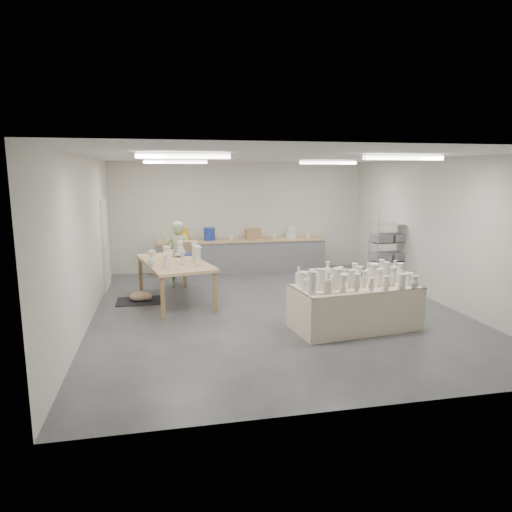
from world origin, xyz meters
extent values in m
plane|color=#424449|center=(0.00, 0.00, 0.00)|extent=(8.00, 8.00, 0.00)
cube|color=white|center=(0.00, 0.00, 2.99)|extent=(7.00, 8.00, 0.02)
cube|color=silver|center=(0.00, 4.00, 1.50)|extent=(7.00, 0.02, 3.00)
cube|color=silver|center=(0.00, -4.00, 1.50)|extent=(7.00, 0.02, 3.00)
cube|color=silver|center=(-3.50, 0.00, 1.50)|extent=(0.02, 8.00, 3.00)
cube|color=silver|center=(3.50, 0.00, 1.50)|extent=(0.02, 8.00, 3.00)
cube|color=white|center=(-3.47, 2.60, 1.05)|extent=(0.05, 0.90, 2.10)
cube|color=white|center=(-1.80, -1.50, 2.94)|extent=(1.40, 0.12, 0.08)
cube|color=white|center=(1.80, -1.50, 2.94)|extent=(1.40, 0.12, 0.08)
cube|color=white|center=(-1.80, 2.00, 2.94)|extent=(1.40, 0.12, 0.08)
cube|color=white|center=(1.80, 2.00, 2.94)|extent=(1.40, 0.12, 0.08)
cube|color=tan|center=(0.00, 3.68, 0.87)|extent=(4.60, 0.60, 0.06)
cube|color=slate|center=(0.00, 3.68, 0.42)|extent=(4.60, 0.55, 0.84)
cylinder|color=yellow|center=(-1.60, 3.68, 1.07)|extent=(0.30, 0.30, 0.34)
cylinder|color=#1F35A9|center=(-0.90, 3.68, 1.07)|extent=(0.30, 0.30, 0.34)
cylinder|color=white|center=(1.40, 3.68, 1.07)|extent=(0.30, 0.30, 0.34)
cube|color=#9B6D4B|center=(0.30, 3.68, 1.04)|extent=(0.40, 0.30, 0.28)
cylinder|color=white|center=(-2.00, 3.68, 0.97)|extent=(0.10, 0.10, 0.14)
cylinder|color=white|center=(-0.30, 3.68, 0.97)|extent=(0.10, 0.10, 0.14)
cylinder|color=white|center=(0.90, 3.68, 0.97)|extent=(0.10, 0.10, 0.14)
cylinder|color=white|center=(1.90, 3.68, 0.97)|extent=(0.10, 0.10, 0.14)
cylinder|color=silver|center=(2.78, 1.18, 0.90)|extent=(0.02, 0.02, 1.80)
cylinder|color=silver|center=(3.62, 1.18, 0.90)|extent=(0.02, 0.02, 1.80)
cylinder|color=silver|center=(2.78, 1.62, 0.90)|extent=(0.02, 0.02, 1.80)
cylinder|color=silver|center=(3.62, 1.62, 0.90)|extent=(0.02, 0.02, 1.80)
cube|color=silver|center=(3.20, 1.40, 0.15)|extent=(0.88, 0.48, 0.02)
cube|color=silver|center=(3.20, 1.40, 0.60)|extent=(0.88, 0.48, 0.02)
cube|color=silver|center=(3.20, 1.40, 1.05)|extent=(0.88, 0.48, 0.02)
cube|color=silver|center=(3.20, 1.40, 1.50)|extent=(0.88, 0.48, 0.02)
cube|color=slate|center=(2.98, 1.40, 0.72)|extent=(0.38, 0.42, 0.18)
cube|color=slate|center=(3.42, 1.40, 0.72)|extent=(0.38, 0.42, 0.18)
cube|color=slate|center=(2.98, 1.40, 1.17)|extent=(0.38, 0.42, 0.18)
cube|color=slate|center=(3.42, 1.40, 1.17)|extent=(0.38, 0.42, 0.18)
cube|color=olive|center=(1.10, -1.37, 0.33)|extent=(2.01, 1.09, 0.66)
cube|color=beige|center=(1.10, -1.37, 0.74)|extent=(2.27, 1.28, 0.03)
cube|color=beige|center=(1.10, -1.86, 0.38)|extent=(2.16, 0.29, 0.76)
cube|color=beige|center=(1.10, -0.87, 0.38)|extent=(2.16, 0.29, 0.76)
cube|color=tan|center=(-1.92, 0.96, 0.85)|extent=(1.65, 2.54, 0.06)
cube|color=olive|center=(-2.44, -0.14, 0.41)|extent=(0.08, 0.08, 0.82)
cube|color=olive|center=(-1.41, -0.14, 0.41)|extent=(0.08, 0.08, 0.82)
cube|color=olive|center=(-2.44, 2.06, 0.41)|extent=(0.08, 0.08, 0.82)
cube|color=olive|center=(-1.41, 2.06, 0.41)|extent=(0.08, 0.08, 0.82)
ellipsoid|color=silver|center=(-1.82, 1.50, 0.93)|extent=(0.26, 0.26, 0.12)
cylinder|color=#1F35A9|center=(-1.59, 1.64, 0.89)|extent=(0.26, 0.26, 0.03)
cylinder|color=white|center=(-1.97, 1.73, 0.94)|extent=(0.11, 0.11, 0.12)
cube|color=#9B6D4B|center=(-1.51, 1.90, 1.02)|extent=(0.32, 0.26, 0.28)
cube|color=black|center=(-2.65, 1.15, 0.01)|extent=(1.00, 0.70, 0.02)
ellipsoid|color=white|center=(-2.65, 1.15, 0.12)|extent=(0.56, 0.48, 0.20)
sphere|color=white|center=(-2.49, 1.04, 0.14)|extent=(0.17, 0.17, 0.17)
imported|color=#94A982|center=(-1.80, 2.24, 0.79)|extent=(0.60, 0.42, 1.59)
cylinder|color=red|center=(-1.80, 2.51, 0.29)|extent=(0.38, 0.38, 0.04)
cylinder|color=silver|center=(-1.67, 2.48, 0.14)|extent=(0.02, 0.02, 0.28)
cylinder|color=silver|center=(-1.85, 2.64, 0.14)|extent=(0.02, 0.02, 0.28)
cylinder|color=silver|center=(-1.89, 2.41, 0.14)|extent=(0.02, 0.02, 0.28)
camera|label=1|loc=(-2.16, -8.53, 2.68)|focal=32.00mm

